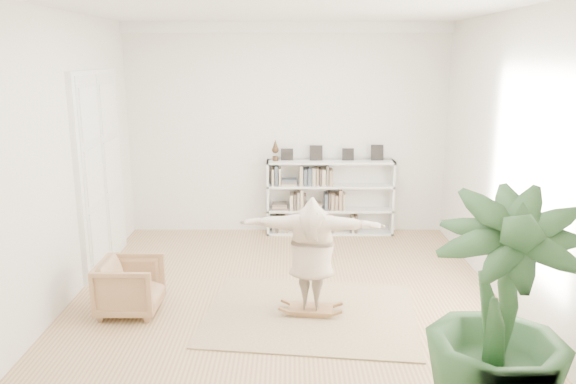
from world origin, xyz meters
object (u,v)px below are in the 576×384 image
object	(u,v)px
houseplant	(500,317)
rocker_board	(311,309)
bookshelf	(330,198)
person	(312,250)
armchair	(130,286)

from	to	relation	value
houseplant	rocker_board	bearing A→B (deg)	123.58
rocker_board	houseplant	size ratio (longest dim) A/B	0.27
bookshelf	houseplant	size ratio (longest dim) A/B	1.08
person	houseplant	size ratio (longest dim) A/B	0.83
armchair	rocker_board	distance (m)	2.21
armchair	bookshelf	bearing A→B (deg)	-39.39
houseplant	person	bearing A→B (deg)	123.58
person	bookshelf	bearing A→B (deg)	-91.00
rocker_board	person	distance (m)	0.75
armchair	rocker_board	world-z (taller)	armchair
bookshelf	person	size ratio (longest dim) A/B	1.30
person	houseplant	distance (m)	2.57
armchair	person	world-z (taller)	person
armchair	rocker_board	bearing A→B (deg)	-91.39
rocker_board	bookshelf	bearing A→B (deg)	89.00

